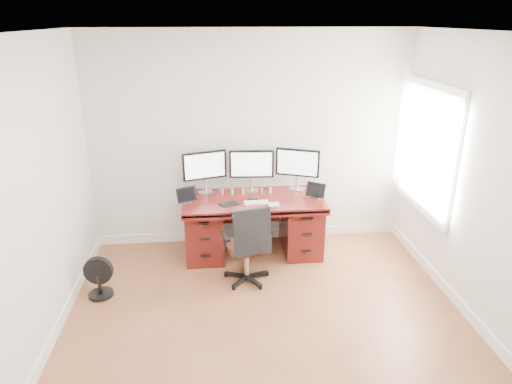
{
  "coord_description": "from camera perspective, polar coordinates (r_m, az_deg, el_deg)",
  "views": [
    {
      "loc": [
        -0.47,
        -3.31,
        2.8
      ],
      "look_at": [
        0.0,
        1.5,
        0.95
      ],
      "focal_mm": 32.0,
      "sensor_mm": 36.0,
      "label": 1
    }
  ],
  "objects": [
    {
      "name": "figurine_purple",
      "position": [
        5.63,
        -4.23,
        0.05
      ],
      "size": [
        0.04,
        0.04,
        0.09
      ],
      "color": "#A65DD6",
      "rests_on": "desk"
    },
    {
      "name": "tablet_right",
      "position": [
        5.57,
        7.49,
        0.09
      ],
      "size": [
        0.24,
        0.19,
        0.19
      ],
      "rotation": [
        0.0,
        0.0,
        -0.61
      ],
      "color": "silver",
      "rests_on": "desk"
    },
    {
      "name": "monitor_center",
      "position": [
        5.67,
        -0.57,
        3.33
      ],
      "size": [
        0.55,
        0.15,
        0.53
      ],
      "rotation": [
        0.0,
        0.0,
        -0.07
      ],
      "color": "silver",
      "rests_on": "desk"
    },
    {
      "name": "drawing_tablet",
      "position": [
        5.36,
        -3.38,
        -1.51
      ],
      "size": [
        0.24,
        0.2,
        0.01
      ],
      "primitive_type": "cube",
      "rotation": [
        0.0,
        0.0,
        0.39
      ],
      "color": "black",
      "rests_on": "desk"
    },
    {
      "name": "right_wall",
      "position": [
        4.46,
        28.46,
        -0.64
      ],
      "size": [
        0.1,
        4.5,
        2.7
      ],
      "color": "silver",
      "rests_on": "ground"
    },
    {
      "name": "figurine_brown",
      "position": [
        5.66,
        0.73,
        0.23
      ],
      "size": [
        0.04,
        0.04,
        0.09
      ],
      "color": "#916242",
      "rests_on": "desk"
    },
    {
      "name": "floor_fan",
      "position": [
        5.2,
        -19.05,
        -10.12
      ],
      "size": [
        0.31,
        0.26,
        0.45
      ],
      "rotation": [
        0.0,
        0.0,
        -0.08
      ],
      "color": "black",
      "rests_on": "ground"
    },
    {
      "name": "keyboard",
      "position": [
        5.39,
        0.04,
        -1.34
      ],
      "size": [
        0.29,
        0.14,
        0.01
      ],
      "primitive_type": "cube",
      "rotation": [
        0.0,
        0.0,
        0.06
      ],
      "color": "silver",
      "rests_on": "desk"
    },
    {
      "name": "ground",
      "position": [
        4.36,
        2.05,
        -19.02
      ],
      "size": [
        4.5,
        4.5,
        0.0
      ],
      "primitive_type": "plane",
      "color": "brown",
      "rests_on": "ground"
    },
    {
      "name": "figurine_pink",
      "position": [
        5.67,
        1.79,
        0.27
      ],
      "size": [
        0.04,
        0.04,
        0.09
      ],
      "color": "#EF84CC",
      "rests_on": "desk"
    },
    {
      "name": "monitor_right",
      "position": [
        5.74,
        5.21,
        3.49
      ],
      "size": [
        0.52,
        0.24,
        0.53
      ],
      "rotation": [
        0.0,
        0.0,
        -0.38
      ],
      "color": "silver",
      "rests_on": "desk"
    },
    {
      "name": "office_chair",
      "position": [
        5.12,
        -1.03,
        -8.18
      ],
      "size": [
        0.61,
        0.61,
        0.94
      ],
      "rotation": [
        0.0,
        0.0,
        0.26
      ],
      "color": "black",
      "rests_on": "ground"
    },
    {
      "name": "figurine_blue",
      "position": [
        5.63,
        -3.01,
        0.1
      ],
      "size": [
        0.04,
        0.04,
        0.09
      ],
      "color": "#6399EB",
      "rests_on": "desk"
    },
    {
      "name": "monitor_left",
      "position": [
        5.65,
        -6.44,
        3.14
      ],
      "size": [
        0.54,
        0.19,
        0.53
      ],
      "rotation": [
        0.0,
        0.0,
        0.29
      ],
      "color": "silver",
      "rests_on": "desk"
    },
    {
      "name": "phone",
      "position": [
        5.52,
        -0.32,
        -0.81
      ],
      "size": [
        0.14,
        0.1,
        0.01
      ],
      "primitive_type": "cube",
      "rotation": [
        0.0,
        0.0,
        -0.32
      ],
      "color": "black",
      "rests_on": "desk"
    },
    {
      "name": "figurine_orange",
      "position": [
        5.64,
        -1.67,
        0.14
      ],
      "size": [
        0.04,
        0.04,
        0.09
      ],
      "color": "gold",
      "rests_on": "desk"
    },
    {
      "name": "trackpad",
      "position": [
        5.35,
        2.25,
        -1.56
      ],
      "size": [
        0.13,
        0.13,
        0.01
      ],
      "primitive_type": "cube",
      "rotation": [
        0.0,
        0.0,
        -0.02
      ],
      "color": "silver",
      "rests_on": "desk"
    },
    {
      "name": "tablet_left",
      "position": [
        5.44,
        -8.68,
        -0.49
      ],
      "size": [
        0.25,
        0.16,
        0.19
      ],
      "rotation": [
        0.0,
        0.0,
        0.43
      ],
      "color": "silver",
      "rests_on": "desk"
    },
    {
      "name": "desk",
      "position": [
        5.69,
        -0.33,
        -3.97
      ],
      "size": [
        1.7,
        0.8,
        0.75
      ],
      "color": "#531210",
      "rests_on": "ground"
    },
    {
      "name": "back_wall",
      "position": [
        5.77,
        -0.74,
        6.38
      ],
      "size": [
        4.0,
        0.1,
        2.7
      ],
      "primitive_type": "cube",
      "color": "silver",
      "rests_on": "ground"
    }
  ]
}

